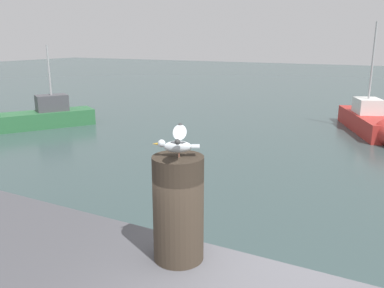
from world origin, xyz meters
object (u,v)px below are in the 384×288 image
at_px(mooring_post, 178,209).
at_px(boat_green, 32,118).
at_px(seagull, 177,143).
at_px(boat_red, 373,123).

xyz_separation_m(mooring_post, boat_green, (-12.14, 8.80, -1.80)).
bearing_deg(seagull, mooring_post, 27.53).
bearing_deg(seagull, boat_green, 144.03).
bearing_deg(boat_red, mooring_post, -92.45).
bearing_deg(boat_red, seagull, -92.46).
xyz_separation_m(boat_green, boat_red, (12.75, 5.47, 0.01)).
bearing_deg(mooring_post, boat_green, 144.04).
bearing_deg(mooring_post, boat_red, 87.55).
bearing_deg(boat_green, seagull, -35.97).
bearing_deg(mooring_post, seagull, -152.47).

